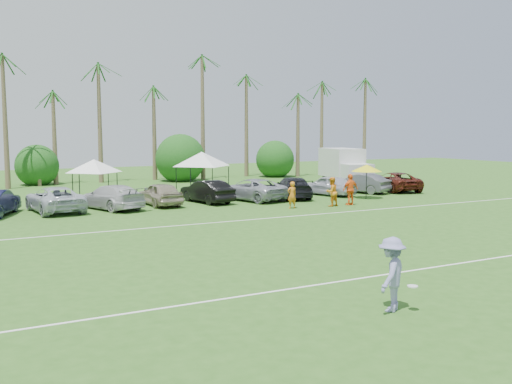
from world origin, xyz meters
name	(u,v)px	position (x,y,z in m)	size (l,w,h in m)	color
ground	(435,290)	(0.00, 0.00, 0.00)	(120.00, 120.00, 0.00)	#2D5A1B
field_lines	(291,242)	(0.00, 8.00, 0.01)	(80.00, 12.10, 0.01)	white
palm_tree_3	(8,61)	(-8.00, 38.00, 10.06)	(2.40, 2.40, 11.90)	brown
palm_tree_4	(62,95)	(-4.00, 38.00, 7.48)	(2.40, 2.40, 8.90)	brown
palm_tree_5	(110,86)	(0.00, 38.00, 8.35)	(2.40, 2.40, 9.90)	brown
palm_tree_6	(155,78)	(4.00, 38.00, 9.21)	(2.40, 2.40, 10.90)	brown
palm_tree_7	(196,71)	(8.00, 38.00, 10.06)	(2.40, 2.40, 11.90)	brown
palm_tree_8	(245,100)	(13.00, 38.00, 7.48)	(2.40, 2.40, 8.90)	brown
palm_tree_9	(289,93)	(18.00, 38.00, 8.35)	(2.40, 2.40, 9.90)	brown
palm_tree_10	(330,86)	(23.00, 38.00, 9.21)	(2.40, 2.40, 10.90)	brown
palm_tree_11	(361,79)	(27.00, 38.00, 10.06)	(2.40, 2.40, 11.90)	brown
bush_tree_1	(37,164)	(-6.00, 39.00, 1.80)	(4.00, 4.00, 4.00)	brown
bush_tree_2	(173,160)	(6.00, 39.00, 1.80)	(4.00, 4.00, 4.00)	brown
bush_tree_3	(267,158)	(16.00, 39.00, 1.80)	(4.00, 4.00, 4.00)	brown
sideline_player_a	(292,195)	(5.37, 16.72, 0.80)	(0.58, 0.38, 1.59)	orange
sideline_player_b	(332,192)	(7.99, 16.39, 0.89)	(0.86, 0.67, 1.77)	orange
sideline_player_c	(350,190)	(9.33, 16.30, 0.96)	(1.13, 0.47, 1.92)	orange
box_truck	(345,166)	(16.16, 26.03, 1.66)	(3.45, 6.36, 3.10)	silver
canopy_tent_left	(94,159)	(-3.82, 27.21, 2.64)	(3.81, 3.81, 3.09)	black
canopy_tent_right	(202,152)	(3.51, 26.02, 3.06)	(4.41, 4.41, 3.58)	black
market_umbrella	(367,168)	(12.33, 18.51, 2.07)	(2.07, 2.07, 2.31)	black
frisbee_player	(392,274)	(-2.42, -0.89, 0.95)	(1.41, 1.27, 1.90)	#8382B9
parked_car_2	(55,199)	(-7.22, 21.72, 0.72)	(2.37, 5.15, 1.43)	silver
parked_car_3	(111,197)	(-4.15, 21.36, 0.72)	(2.00, 4.93, 1.43)	#BDBDBF
parked_car_4	(160,194)	(-1.07, 21.63, 0.72)	(1.69, 4.20, 1.43)	gray
parked_car_5	(207,191)	(2.00, 21.57, 0.72)	(1.51, 4.34, 1.43)	black
parked_car_6	(252,189)	(5.08, 21.31, 0.72)	(2.37, 5.15, 1.43)	#9C9FAA
parked_car_7	(293,187)	(8.15, 21.17, 0.72)	(2.00, 4.93, 1.43)	black
parked_car_8	(328,185)	(11.23, 21.36, 0.72)	(1.69, 4.20, 1.43)	silver
parked_car_9	(361,183)	(14.30, 21.60, 0.72)	(1.51, 4.34, 1.43)	slate
parked_car_10	(394,182)	(17.38, 21.43, 0.72)	(2.37, 5.15, 1.43)	#521C12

